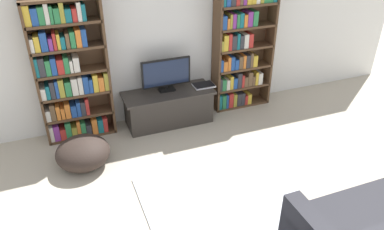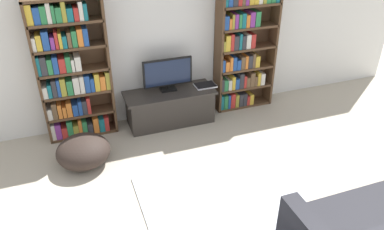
# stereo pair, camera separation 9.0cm
# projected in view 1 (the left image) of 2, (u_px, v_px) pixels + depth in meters

# --- Properties ---
(wall_back) EXTENTS (8.80, 0.06, 2.60)m
(wall_back) POSITION_uv_depth(u_px,v_px,m) (157.00, 36.00, 5.53)
(wall_back) COLOR silver
(wall_back) RESTS_ON ground_plane
(bookshelf_left) EXTENTS (0.98, 0.30, 2.02)m
(bookshelf_left) POSITION_uv_depth(u_px,v_px,m) (69.00, 73.00, 5.12)
(bookshelf_left) COLOR #513823
(bookshelf_left) RESTS_ON ground_plane
(bookshelf_right) EXTENTS (0.98, 0.30, 2.02)m
(bookshelf_right) POSITION_uv_depth(u_px,v_px,m) (240.00, 48.00, 5.93)
(bookshelf_right) COLOR #513823
(bookshelf_right) RESTS_ON ground_plane
(tv_stand) EXTENTS (1.38, 0.54, 0.53)m
(tv_stand) POSITION_uv_depth(u_px,v_px,m) (169.00, 107.00, 5.79)
(tv_stand) COLOR #332D28
(tv_stand) RESTS_ON ground_plane
(television) EXTENTS (0.75, 0.16, 0.50)m
(television) POSITION_uv_depth(u_px,v_px,m) (166.00, 74.00, 5.58)
(television) COLOR black
(television) RESTS_ON tv_stand
(laptop) EXTENTS (0.33, 0.24, 0.03)m
(laptop) POSITION_uv_depth(u_px,v_px,m) (204.00, 85.00, 5.84)
(laptop) COLOR silver
(laptop) RESTS_ON tv_stand
(area_rug) EXTENTS (1.84, 1.85, 0.02)m
(area_rug) POSITION_uv_depth(u_px,v_px,m) (231.00, 211.00, 4.22)
(area_rug) COLOR #B2B7C1
(area_rug) RESTS_ON ground_plane
(beanbag_ottoman) EXTENTS (0.70, 0.70, 0.39)m
(beanbag_ottoman) POSITION_uv_depth(u_px,v_px,m) (83.00, 153.00, 4.87)
(beanbag_ottoman) COLOR #2D231E
(beanbag_ottoman) RESTS_ON ground_plane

